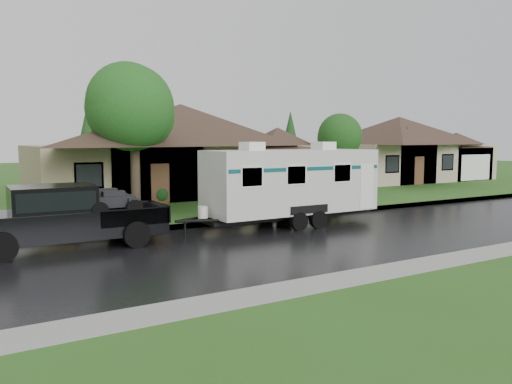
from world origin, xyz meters
TOP-DOWN VIEW (x-y plane):
  - ground at (0.00, 0.00)m, footprint 140.00×140.00m
  - road at (0.00, -2.00)m, footprint 140.00×8.00m
  - curb at (0.00, 2.25)m, footprint 140.00×0.50m
  - lawn at (0.00, 15.00)m, footprint 140.00×26.00m
  - house_main at (2.29, 13.84)m, footprint 19.44×10.80m
  - house_neighbor at (22.27, 14.34)m, footprint 15.12×9.72m
  - tree_left_green at (-3.18, 6.95)m, footprint 4.03×4.03m
  - tree_right_green at (10.02, 8.11)m, footprint 3.00×3.00m
  - shrub_row at (2.00, 9.30)m, footprint 13.60×1.00m
  - pickup_truck at (-7.48, 0.69)m, footprint 6.14×2.33m
  - travel_trailer at (1.33, 0.69)m, footprint 7.57×2.66m

SIDE VIEW (x-z plane):
  - ground at x=0.00m, z-range 0.00..0.00m
  - road at x=0.00m, z-range 0.00..0.01m
  - curb at x=0.00m, z-range 0.00..0.15m
  - lawn at x=0.00m, z-range 0.00..0.15m
  - shrub_row at x=2.00m, z-range 0.15..1.15m
  - pickup_truck at x=-7.48m, z-range 0.07..2.12m
  - travel_trailer at x=1.33m, z-range 0.10..3.50m
  - house_neighbor at x=22.27m, z-range 0.10..6.55m
  - tree_right_green at x=10.02m, z-range 1.11..6.07m
  - house_main at x=2.29m, z-range 0.14..7.04m
  - tree_left_green at x=-3.18m, z-range 1.44..8.11m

